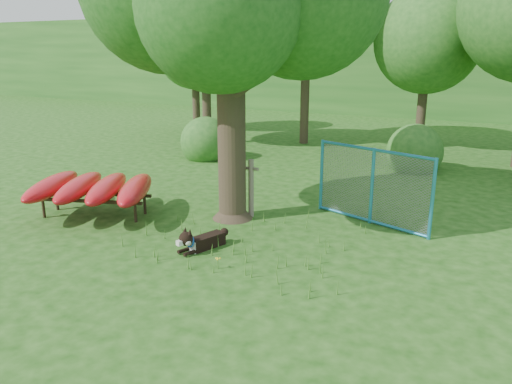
% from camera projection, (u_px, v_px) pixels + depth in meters
% --- Properties ---
extents(ground, '(80.00, 80.00, 0.00)m').
position_uv_depth(ground, '(218.00, 257.00, 9.38)').
color(ground, '#16430D').
rests_on(ground, ground).
extents(wooden_post, '(0.37, 0.13, 1.36)m').
position_uv_depth(wooden_post, '(251.00, 187.00, 11.50)').
color(wooden_post, '#6D5F51').
rests_on(wooden_post, ground).
extents(kayak_rack, '(3.60, 3.23, 0.89)m').
position_uv_depth(kayak_rack, '(93.00, 188.00, 11.56)').
color(kayak_rack, black).
rests_on(kayak_rack, ground).
extents(husky_dog, '(0.60, 1.13, 0.53)m').
position_uv_depth(husky_dog, '(200.00, 241.00, 9.69)').
color(husky_dog, black).
rests_on(husky_dog, ground).
extents(fence_section, '(2.79, 1.04, 2.85)m').
position_uv_depth(fence_section, '(372.00, 186.00, 11.03)').
color(fence_section, teal).
rests_on(fence_section, ground).
extents(wildflower_clump, '(0.10, 0.10, 0.22)m').
position_uv_depth(wildflower_clump, '(218.00, 260.00, 8.84)').
color(wildflower_clump, '#467D29').
rests_on(wildflower_clump, ground).
extents(bg_tree_a, '(4.40, 4.40, 6.70)m').
position_uv_depth(bg_tree_a, '(205.00, 31.00, 19.56)').
color(bg_tree_a, '#31271B').
rests_on(bg_tree_a, ground).
extents(bg_tree_b, '(5.20, 5.20, 8.22)m').
position_uv_depth(bg_tree_b, '(307.00, 1.00, 19.45)').
color(bg_tree_b, '#31271B').
rests_on(bg_tree_b, ground).
extents(bg_tree_c, '(4.00, 4.00, 6.12)m').
position_uv_depth(bg_tree_c, '(428.00, 41.00, 18.77)').
color(bg_tree_c, '#31271B').
rests_on(bg_tree_c, ground).
extents(bg_tree_f, '(3.60, 3.60, 5.55)m').
position_uv_depth(bg_tree_f, '(194.00, 51.00, 23.43)').
color(bg_tree_f, '#31271B').
rests_on(bg_tree_f, ground).
extents(shrub_left, '(1.80, 1.80, 1.80)m').
position_uv_depth(shrub_left, '(206.00, 158.00, 17.99)').
color(shrub_left, '#265D1E').
rests_on(shrub_left, ground).
extents(shrub_mid, '(1.80, 1.80, 1.80)m').
position_uv_depth(shrub_mid, '(413.00, 170.00, 16.24)').
color(shrub_mid, '#265D1E').
rests_on(shrub_mid, ground).
extents(wooded_hillside, '(80.00, 12.00, 6.00)m').
position_uv_depth(wooded_hillside, '(438.00, 62.00, 32.61)').
color(wooded_hillside, '#265D1E').
rests_on(wooded_hillside, ground).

